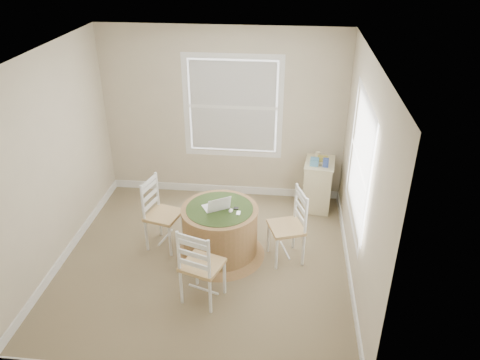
# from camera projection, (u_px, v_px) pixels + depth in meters

# --- Properties ---
(room) EXTENTS (3.64, 3.64, 2.64)m
(room) POSITION_uv_depth(u_px,v_px,m) (218.00, 166.00, 5.46)
(room) COLOR #8A7658
(room) RESTS_ON ground
(round_table) EXTENTS (1.15, 1.15, 0.69)m
(round_table) POSITION_uv_depth(u_px,v_px,m) (220.00, 229.00, 5.92)
(round_table) COLOR #9F6D47
(round_table) RESTS_ON ground
(chair_left) EXTENTS (0.49, 0.50, 0.95)m
(chair_left) POSITION_uv_depth(u_px,v_px,m) (164.00, 215.00, 6.04)
(chair_left) COLOR white
(chair_left) RESTS_ON ground
(chair_near) EXTENTS (0.53, 0.51, 0.95)m
(chair_near) POSITION_uv_depth(u_px,v_px,m) (202.00, 265.00, 5.15)
(chair_near) COLOR white
(chair_near) RESTS_ON ground
(chair_right) EXTENTS (0.52, 0.53, 0.95)m
(chair_right) POSITION_uv_depth(u_px,v_px,m) (286.00, 227.00, 5.79)
(chair_right) COLOR white
(chair_right) RESTS_ON ground
(laptop) EXTENTS (0.39, 0.38, 0.21)m
(laptop) POSITION_uv_depth(u_px,v_px,m) (216.00, 206.00, 5.77)
(laptop) COLOR white
(laptop) RESTS_ON round_table
(mouse) EXTENTS (0.05, 0.09, 0.03)m
(mouse) POSITION_uv_depth(u_px,v_px,m) (231.00, 211.00, 5.72)
(mouse) COLOR white
(mouse) RESTS_ON round_table
(phone) EXTENTS (0.05, 0.09, 0.02)m
(phone) POSITION_uv_depth(u_px,v_px,m) (238.00, 213.00, 5.68)
(phone) COLOR #B7BABF
(phone) RESTS_ON round_table
(keys) EXTENTS (0.06, 0.05, 0.02)m
(keys) POSITION_uv_depth(u_px,v_px,m) (236.00, 209.00, 5.77)
(keys) COLOR black
(keys) RESTS_ON round_table
(corner_chest) EXTENTS (0.48, 0.61, 0.75)m
(corner_chest) POSITION_uv_depth(u_px,v_px,m) (318.00, 184.00, 6.96)
(corner_chest) COLOR beige
(corner_chest) RESTS_ON ground
(tissue_box) EXTENTS (0.13, 0.13, 0.10)m
(tissue_box) POSITION_uv_depth(u_px,v_px,m) (315.00, 162.00, 6.68)
(tissue_box) COLOR #508FB7
(tissue_box) RESTS_ON corner_chest
(box_yellow) EXTENTS (0.16, 0.12, 0.06)m
(box_yellow) POSITION_uv_depth(u_px,v_px,m) (323.00, 159.00, 6.81)
(box_yellow) COLOR gold
(box_yellow) RESTS_ON corner_chest
(box_blue) EXTENTS (0.09, 0.09, 0.12)m
(box_blue) POSITION_uv_depth(u_px,v_px,m) (326.00, 163.00, 6.63)
(box_blue) COLOR #334B99
(box_blue) RESTS_ON corner_chest
(cup_cream) EXTENTS (0.07, 0.07, 0.09)m
(cup_cream) POSITION_uv_depth(u_px,v_px,m) (318.00, 155.00, 6.89)
(cup_cream) COLOR beige
(cup_cream) RESTS_ON corner_chest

